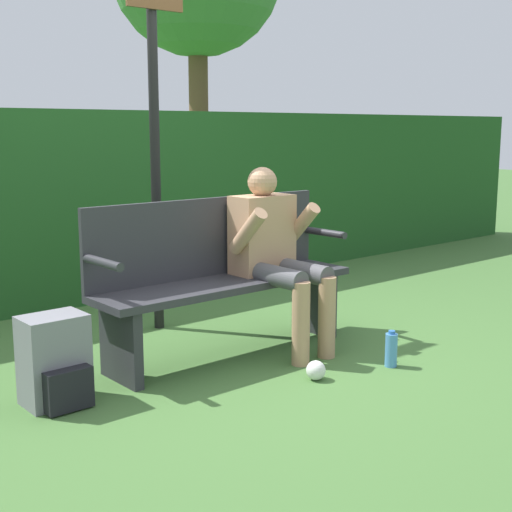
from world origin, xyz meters
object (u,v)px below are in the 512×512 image
at_px(person_seated, 275,249).
at_px(signpost, 155,133).
at_px(park_bench, 221,275).
at_px(water_bottle, 391,350).
at_px(backpack, 56,363).

height_order(person_seated, signpost, signpost).
relative_size(park_bench, person_seated, 1.51).
distance_m(park_bench, signpost, 1.15).
relative_size(person_seated, water_bottle, 5.25).
distance_m(backpack, signpost, 1.89).
bearing_deg(backpack, water_bottle, -22.94).
bearing_deg(signpost, person_seated, -70.30).
bearing_deg(signpost, backpack, -143.96).
distance_m(person_seated, signpost, 1.19).
relative_size(person_seated, backpack, 2.49).
xyz_separation_m(backpack, water_bottle, (1.80, -0.76, -0.12)).
bearing_deg(signpost, park_bench, -90.57).
height_order(park_bench, person_seated, person_seated).
height_order(person_seated, backpack, person_seated).
xyz_separation_m(person_seated, signpost, (-0.32, 0.89, 0.73)).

